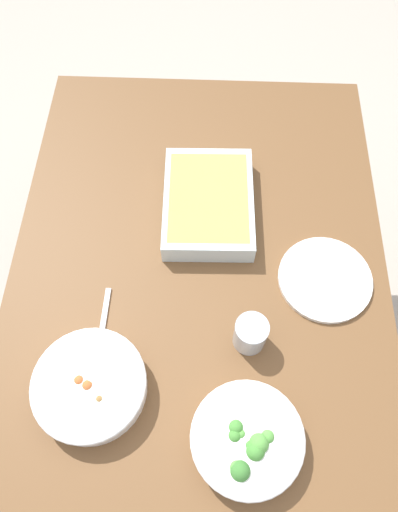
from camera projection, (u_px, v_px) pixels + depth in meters
ground_plane at (199, 347)px, 1.80m from camera, size 6.00×6.00×0.00m
dining_table at (199, 272)px, 1.23m from camera, size 1.20×0.90×0.74m
stew_bowl at (90, 386)px, 0.97m from camera, size 0.24×0.24×0.06m
broccoli_bowl at (247, 440)px, 0.93m from camera, size 0.22×0.22×0.07m
baking_dish at (208, 202)px, 1.18m from camera, size 0.31×0.23×0.06m
drink_cup at (250, 334)px, 1.02m from camera, size 0.07×0.07×0.08m
side_plate at (325, 279)px, 1.11m from camera, size 0.22×0.22×0.01m
spoon_by_stew at (101, 335)px, 1.05m from camera, size 0.18×0.03×0.01m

